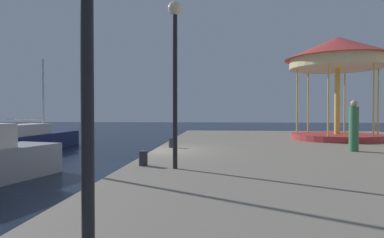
# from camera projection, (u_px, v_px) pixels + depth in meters

# --- Properties ---
(ground_plane) EXTENTS (120.00, 120.00, 0.00)m
(ground_plane) POSITION_uv_depth(u_px,v_px,m) (153.00, 171.00, 12.55)
(ground_plane) COLOR black
(quay_dock) EXTENTS (14.44, 26.94, 0.80)m
(quay_dock) POSITION_uv_depth(u_px,v_px,m) (347.00, 163.00, 11.92)
(quay_dock) COLOR gray
(quay_dock) RESTS_ON ground
(sailboat_navy) EXTENTS (1.90, 7.26, 5.50)m
(sailboat_navy) POSITION_uv_depth(u_px,v_px,m) (35.00, 140.00, 19.05)
(sailboat_navy) COLOR #19214C
(sailboat_navy) RESTS_ON ground
(carousel) EXTENTS (5.44, 5.44, 5.42)m
(carousel) POSITION_uv_depth(u_px,v_px,m) (338.00, 63.00, 17.16)
(carousel) COLOR #B23333
(carousel) RESTS_ON quay_dock
(lamp_post_mid_promenade) EXTENTS (0.36, 0.36, 4.29)m
(lamp_post_mid_promenade) POSITION_uv_depth(u_px,v_px,m) (175.00, 54.00, 8.33)
(lamp_post_mid_promenade) COLOR black
(lamp_post_mid_promenade) RESTS_ON quay_dock
(bollard_south) EXTENTS (0.24, 0.24, 0.40)m
(bollard_south) POSITION_uv_depth(u_px,v_px,m) (143.00, 158.00, 8.84)
(bollard_south) COLOR #2D2D33
(bollard_south) RESTS_ON quay_dock
(bollard_center) EXTENTS (0.24, 0.24, 0.40)m
(bollard_center) POSITION_uv_depth(u_px,v_px,m) (172.00, 143.00, 13.35)
(bollard_center) COLOR #2D2D33
(bollard_center) RESTS_ON quay_dock
(person_far_corner) EXTENTS (0.34, 0.34, 1.90)m
(person_far_corner) POSITION_uv_depth(u_px,v_px,m) (354.00, 127.00, 12.09)
(person_far_corner) COLOR #387247
(person_far_corner) RESTS_ON quay_dock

